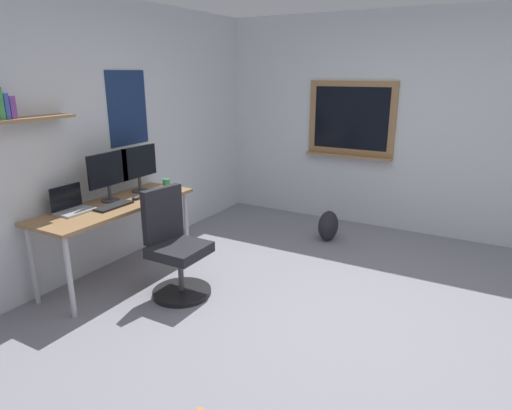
{
  "coord_description": "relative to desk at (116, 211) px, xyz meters",
  "views": [
    {
      "loc": [
        -3.04,
        -0.99,
        1.9
      ],
      "look_at": [
        -0.01,
        0.73,
        0.85
      ],
      "focal_mm": 30.95,
      "sensor_mm": 36.0,
      "label": 1
    }
  ],
  "objects": [
    {
      "name": "office_chair",
      "position": [
        0.0,
        -0.68,
        -0.25
      ],
      "size": [
        0.52,
        0.52,
        0.95
      ],
      "color": "black",
      "rests_on": "ground"
    },
    {
      "name": "keyboard",
      "position": [
        -0.08,
        -0.07,
        0.08
      ],
      "size": [
        0.37,
        0.13,
        0.02
      ],
      "primitive_type": "cube",
      "color": "black",
      "rests_on": "desk"
    },
    {
      "name": "coffee_mug",
      "position": [
        0.7,
        -0.02,
        0.12
      ],
      "size": [
        0.08,
        0.08,
        0.09
      ],
      "primitive_type": "cylinder",
      "color": "#338C4C",
      "rests_on": "desk"
    },
    {
      "name": "wall_right",
      "position": [
        2.73,
        -2.05,
        0.64
      ],
      "size": [
        0.22,
        5.0,
        2.6
      ],
      "color": "silver",
      "rests_on": "ground"
    },
    {
      "name": "desk",
      "position": [
        0.0,
        0.0,
        0.0
      ],
      "size": [
        1.59,
        0.58,
        0.73
      ],
      "color": "#997047",
      "rests_on": "ground"
    },
    {
      "name": "monitor_secondary",
      "position": [
        0.44,
        0.09,
        0.34
      ],
      "size": [
        0.46,
        0.17,
        0.46
      ],
      "color": "#38383D",
      "rests_on": "desk"
    },
    {
      "name": "laptop",
      "position": [
        -0.36,
        0.14,
        0.13
      ],
      "size": [
        0.31,
        0.21,
        0.23
      ],
      "color": "#ADAFB5",
      "rests_on": "desk"
    },
    {
      "name": "backpack",
      "position": [
        1.9,
        -1.4,
        -0.48
      ],
      "size": [
        0.32,
        0.22,
        0.35
      ],
      "primitive_type": "ellipsoid",
      "color": "#232328",
      "rests_on": "ground"
    },
    {
      "name": "wall_back",
      "position": [
        0.27,
        0.37,
        0.64
      ],
      "size": [
        5.0,
        0.3,
        2.6
      ],
      "color": "silver",
      "rests_on": "ground"
    },
    {
      "name": "monitor_primary",
      "position": [
        0.04,
        0.09,
        0.34
      ],
      "size": [
        0.46,
        0.17,
        0.46
      ],
      "color": "#38383D",
      "rests_on": "desk"
    },
    {
      "name": "computer_mouse",
      "position": [
        0.2,
        -0.07,
        0.09
      ],
      "size": [
        0.1,
        0.06,
        0.03
      ],
      "primitive_type": "ellipsoid",
      "color": "#262628",
      "rests_on": "desk"
    },
    {
      "name": "ground_plane",
      "position": [
        0.28,
        -2.08,
        -0.66
      ],
      "size": [
        5.2,
        5.2,
        0.0
      ],
      "primitive_type": "plane",
      "color": "gray",
      "rests_on": "ground"
    }
  ]
}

